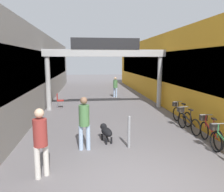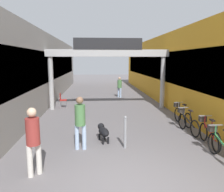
{
  "view_description": "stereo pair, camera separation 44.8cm",
  "coord_description": "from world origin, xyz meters",
  "views": [
    {
      "loc": [
        -1.18,
        -4.47,
        2.92
      ],
      "look_at": [
        0.0,
        5.28,
        1.3
      ],
      "focal_mm": 35.0,
      "sensor_mm": 36.0,
      "label": 1
    },
    {
      "loc": [
        -0.74,
        -4.51,
        2.92
      ],
      "look_at": [
        0.0,
        5.28,
        1.3
      ],
      "focal_mm": 35.0,
      "sensor_mm": 36.0,
      "label": 2
    }
  ],
  "objects": [
    {
      "name": "ground_plane",
      "position": [
        0.0,
        0.0,
        0.0
      ],
      "size": [
        80.0,
        80.0,
        0.0
      ],
      "primitive_type": "plane",
      "color": "slate"
    },
    {
      "name": "storefront_left",
      "position": [
        -5.09,
        11.0,
        2.27
      ],
      "size": [
        3.0,
        26.0,
        4.54
      ],
      "color": "#9E9993",
      "rests_on": "ground_plane"
    },
    {
      "name": "storefront_right",
      "position": [
        5.09,
        11.0,
        2.27
      ],
      "size": [
        3.0,
        26.0,
        4.54
      ],
      "color": "gold",
      "rests_on": "ground_plane"
    },
    {
      "name": "arcade_sign_gateway",
      "position": [
        0.0,
        8.47,
        2.98
      ],
      "size": [
        7.4,
        0.47,
        4.17
      ],
      "color": "#B2B2B2",
      "rests_on": "ground_plane"
    },
    {
      "name": "pedestrian_with_dog",
      "position": [
        -1.26,
        2.4,
        1.02
      ],
      "size": [
        0.39,
        0.36,
        1.77
      ],
      "color": "#A5BFE0",
      "rests_on": "ground_plane"
    },
    {
      "name": "pedestrian_companion",
      "position": [
        -2.31,
        0.83,
        1.02
      ],
      "size": [
        0.48,
        0.48,
        1.77
      ],
      "color": "silver",
      "rests_on": "ground_plane"
    },
    {
      "name": "pedestrian_carrying_crate",
      "position": [
        1.14,
        12.49,
        0.91
      ],
      "size": [
        0.48,
        0.48,
        1.61
      ],
      "color": "#A5BFE0",
      "rests_on": "ground_plane"
    },
    {
      "name": "dog_on_leash",
      "position": [
        -0.49,
        3.07,
        0.38
      ],
      "size": [
        0.5,
        0.86,
        0.61
      ],
      "color": "black",
      "rests_on": "ground_plane"
    },
    {
      "name": "bicycle_green_nearest",
      "position": [
        2.92,
        1.33,
        0.44
      ],
      "size": [
        0.46,
        1.69,
        0.98
      ],
      "color": "black",
      "rests_on": "ground_plane"
    },
    {
      "name": "bicycle_red_second",
      "position": [
        3.12,
        2.44,
        0.44
      ],
      "size": [
        0.46,
        1.69,
        0.98
      ],
      "color": "black",
      "rests_on": "ground_plane"
    },
    {
      "name": "bicycle_black_third",
      "position": [
        2.96,
        3.84,
        0.44
      ],
      "size": [
        0.46,
        1.69,
        0.98
      ],
      "color": "black",
      "rests_on": "ground_plane"
    },
    {
      "name": "bicycle_silver_farthest",
      "position": [
        3.19,
        4.99,
        0.44
      ],
      "size": [
        0.46,
        1.69,
        0.98
      ],
      "color": "black",
      "rests_on": "ground_plane"
    },
    {
      "name": "bollard_post_metal",
      "position": [
        0.23,
        2.4,
        0.56
      ],
      "size": [
        0.1,
        0.1,
        1.1
      ],
      "color": "gray",
      "rests_on": "ground_plane"
    },
    {
      "name": "cafe_chair_red_nearer",
      "position": [
        -2.82,
        8.97,
        0.54
      ],
      "size": [
        0.43,
        0.43,
        0.89
      ],
      "color": "gray",
      "rests_on": "ground_plane"
    }
  ]
}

